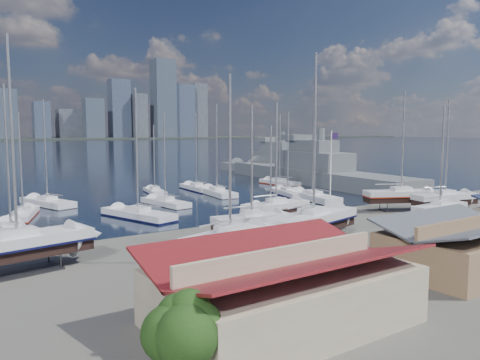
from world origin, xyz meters
TOP-DOWN VIEW (x-y plane):
  - ground at (0.00, -10.00)m, footprint 1400.00×1400.00m
  - shed_red at (-18.00, -26.00)m, footprint 14.70×9.45m
  - shed_grey at (0.00, -26.00)m, footprint 12.60×8.40m
  - sailboat_cradle_0 at (-28.76, -7.50)m, footprint 11.51×4.90m
  - sailboat_cradle_1 at (-13.86, -14.23)m, footprint 9.81×5.10m
  - sailboat_cradle_2 at (-7.50, -8.38)m, footprint 8.29×3.31m
  - sailboat_cradle_3 at (-3.49, -13.01)m, footprint 11.72×5.69m
  - sailboat_cradle_4 at (-0.57, -3.60)m, footprint 8.61×2.65m
  - sailboat_cradle_5 at (14.25, -14.99)m, footprint 8.40×2.84m
  - sailboat_cradle_6 at (19.23, -6.00)m, footprint 10.22×6.92m
  - sailboat_cradle_7 at (22.16, -10.63)m, footprint 9.43×4.71m
  - sailboat_moored_0 at (-27.29, 6.30)m, footprint 3.52×10.98m
  - sailboat_moored_1 at (-24.33, 17.30)m, footprint 5.45×9.53m
  - sailboat_moored_2 at (-19.76, 25.24)m, footprint 6.00×11.00m
  - sailboat_moored_3 at (-12.65, 8.59)m, footprint 6.28×11.64m
  - sailboat_moored_4 at (-5.52, 15.94)m, footprint 3.99×9.73m
  - sailboat_moored_5 at (-1.45, 28.83)m, footprint 3.77×8.61m
  - sailboat_moored_6 at (4.05, 3.35)m, footprint 3.11×8.31m
  - sailboat_moored_7 at (6.36, 20.98)m, footprint 4.39×10.91m
  - sailboat_moored_8 at (6.74, 28.75)m, footprint 3.53×10.03m
  - sailboat_moored_9 at (15.88, 7.85)m, footprint 5.20×11.90m
  - sailboat_moored_10 at (16.20, 14.23)m, footprint 5.18×10.16m
  - sailboat_moored_11 at (24.89, 27.15)m, footprint 3.04×9.99m
  - naval_ship_east at (32.84, 26.13)m, footprint 14.20×54.34m
  - naval_ship_west at (39.27, 46.24)m, footprint 9.72×39.02m
  - car_a at (-12.51, -20.83)m, footprint 2.42×4.96m
  - car_b at (-9.30, -18.88)m, footprint 4.86×2.48m
  - car_c at (5.98, -17.90)m, footprint 2.36×4.89m
  - car_d at (6.36, -19.37)m, footprint 3.47×4.73m
  - tree at (-25.77, -29.11)m, footprint 3.05×3.05m
  - flagpole at (0.74, -11.08)m, footprint 0.97×0.12m

SIDE VIEW (x-z plane):
  - ground at x=0.00m, z-range 0.00..0.00m
  - sailboat_moored_10 at x=16.20m, z-range -7.01..7.62m
  - sailboat_moored_8 at x=6.74m, z-range -7.05..7.66m
  - sailboat_moored_1 at x=-24.33m, z-range -6.56..7.18m
  - sailboat_moored_11 at x=24.89m, z-range -7.11..7.72m
  - sailboat_moored_0 at x=-27.29m, z-range -7.80..8.42m
  - sailboat_moored_5 at x=-1.45m, z-range -5.91..6.53m
  - sailboat_moored_6 at x=4.05m, z-range -5.75..6.37m
  - sailboat_moored_3 at x=-12.65m, z-range -8.07..8.69m
  - sailboat_moored_4 at x=-5.52m, z-range -6.81..7.45m
  - sailboat_moored_2 at x=-19.76m, z-range -7.68..8.33m
  - sailboat_moored_7 at x=6.36m, z-range -7.68..8.33m
  - sailboat_moored_9 at x=15.88m, z-range -8.37..9.02m
  - car_d at x=6.36m, z-range 0.00..1.27m
  - car_c at x=5.98m, z-range 0.00..1.34m
  - car_b at x=-9.30m, z-range 0.00..1.53m
  - car_a at x=-12.51m, z-range 0.00..1.63m
  - naval_ship_west at x=39.27m, z-range -7.07..10.41m
  - naval_ship_east at x=32.84m, z-range -7.74..11.09m
  - sailboat_cradle_2 at x=-7.50m, z-range -4.74..8.63m
  - sailboat_cradle_5 at x=14.25m, z-range -4.84..8.73m
  - sailboat_cradle_4 at x=-0.57m, z-range -5.07..9.03m
  - sailboat_cradle_7 at x=22.16m, z-range -5.44..9.48m
  - sailboat_cradle_1 at x=-13.86m, z-range -5.63..9.70m
  - sailboat_cradle_6 at x=19.23m, z-range -6.00..10.16m
  - shed_grey at x=0.00m, z-range 0.06..4.23m
  - sailboat_cradle_0 at x=-28.76m, z-range -6.77..11.10m
  - sailboat_cradle_3 at x=-3.49m, z-range -6.86..11.22m
  - shed_red at x=-18.00m, z-range 0.07..4.57m
  - tree at x=-25.77m, z-range 0.63..4.99m
  - flagpole at x=0.74m, z-range 0.76..11.63m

